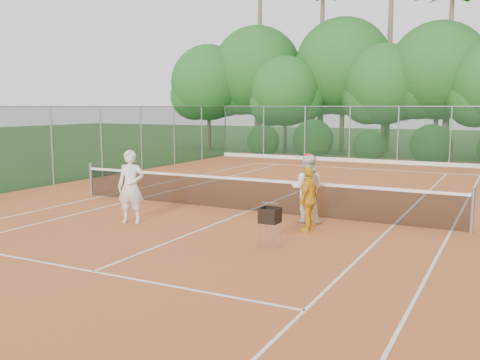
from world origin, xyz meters
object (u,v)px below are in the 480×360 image
Objects in this scene: player_white at (131,187)px; ball_hopper at (270,216)px; player_center_grp at (307,188)px; player_yellow at (309,199)px.

player_white is 2.15× the size of ball_hopper.
ball_hopper is at bearing -85.91° from player_center_grp.
player_yellow is 1.86m from ball_hopper.
player_center_grp is 1.15× the size of player_yellow.
player_white is 4.56m from player_center_grp.
ball_hopper is (4.23, -0.67, -0.25)m from player_white.
ball_hopper is (-0.19, -1.85, -0.09)m from player_yellow.
player_white reaches higher than player_center_grp.
player_white is 1.20× the size of player_yellow.
player_center_grp is 1.04m from player_yellow.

